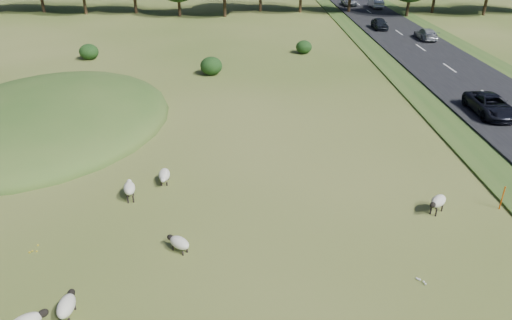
{
  "coord_description": "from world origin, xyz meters",
  "views": [
    {
      "loc": [
        1.78,
        -16.92,
        11.62
      ],
      "look_at": [
        2.0,
        4.0,
        1.0
      ],
      "focal_mm": 32.0,
      "sensor_mm": 36.0,
      "label": 1
    }
  ],
  "objects_px": {
    "sheep_4": "(164,175)",
    "car_3": "(349,1)",
    "sheep_2": "(129,188)",
    "car_5": "(380,24)",
    "marker_post": "(502,198)",
    "car_1": "(426,34)",
    "sheep_5": "(67,305)",
    "car_6": "(491,105)",
    "sheep_3": "(179,242)",
    "car_7": "(376,3)",
    "sheep_0": "(438,201)"
  },
  "relations": [
    {
      "from": "car_6",
      "to": "car_7",
      "type": "relative_size",
      "value": 1.02
    },
    {
      "from": "sheep_4",
      "to": "sheep_3",
      "type": "bearing_deg",
      "value": 11.64
    },
    {
      "from": "car_1",
      "to": "car_5",
      "type": "height_order",
      "value": "car_5"
    },
    {
      "from": "car_3",
      "to": "car_7",
      "type": "relative_size",
      "value": 0.95
    },
    {
      "from": "sheep_2",
      "to": "car_3",
      "type": "distance_m",
      "value": 64.38
    },
    {
      "from": "car_5",
      "to": "car_3",
      "type": "bearing_deg",
      "value": 90.0
    },
    {
      "from": "marker_post",
      "to": "car_7",
      "type": "distance_m",
      "value": 59.53
    },
    {
      "from": "sheep_0",
      "to": "sheep_5",
      "type": "relative_size",
      "value": 0.91
    },
    {
      "from": "sheep_0",
      "to": "car_1",
      "type": "xyz_separation_m",
      "value": [
        11.7,
        35.57,
        0.26
      ]
    },
    {
      "from": "car_1",
      "to": "car_6",
      "type": "xyz_separation_m",
      "value": [
        -3.8,
        -23.8,
        0.04
      ]
    },
    {
      "from": "marker_post",
      "to": "sheep_5",
      "type": "xyz_separation_m",
      "value": [
        -17.69,
        -6.36,
        -0.14
      ]
    },
    {
      "from": "sheep_5",
      "to": "sheep_3",
      "type": "bearing_deg",
      "value": -45.91
    },
    {
      "from": "car_7",
      "to": "sheep_5",
      "type": "bearing_deg",
      "value": 68.04
    },
    {
      "from": "car_1",
      "to": "car_7",
      "type": "distance_m",
      "value": 23.62
    },
    {
      "from": "sheep_4",
      "to": "sheep_5",
      "type": "relative_size",
      "value": 1.02
    },
    {
      "from": "sheep_0",
      "to": "car_6",
      "type": "relative_size",
      "value": 0.24
    },
    {
      "from": "marker_post",
      "to": "sheep_4",
      "type": "distance_m",
      "value": 16.17
    },
    {
      "from": "car_1",
      "to": "sheep_5",
      "type": "bearing_deg",
      "value": 57.71
    },
    {
      "from": "car_5",
      "to": "car_7",
      "type": "relative_size",
      "value": 0.84
    },
    {
      "from": "sheep_0",
      "to": "car_3",
      "type": "xyz_separation_m",
      "value": [
        7.9,
        61.8,
        0.25
      ]
    },
    {
      "from": "sheep_2",
      "to": "car_6",
      "type": "relative_size",
      "value": 0.27
    },
    {
      "from": "sheep_3",
      "to": "car_7",
      "type": "distance_m",
      "value": 66.0
    },
    {
      "from": "sheep_2",
      "to": "sheep_4",
      "type": "xyz_separation_m",
      "value": [
        1.39,
        1.53,
        -0.16
      ]
    },
    {
      "from": "sheep_2",
      "to": "sheep_4",
      "type": "relative_size",
      "value": 0.99
    },
    {
      "from": "sheep_4",
      "to": "car_6",
      "type": "bearing_deg",
      "value": 109.48
    },
    {
      "from": "sheep_3",
      "to": "car_6",
      "type": "bearing_deg",
      "value": -105.92
    },
    {
      "from": "sheep_3",
      "to": "sheep_4",
      "type": "bearing_deg",
      "value": -37.4
    },
    {
      "from": "sheep_2",
      "to": "sheep_4",
      "type": "bearing_deg",
      "value": -56.0
    },
    {
      "from": "sheep_5",
      "to": "car_5",
      "type": "height_order",
      "value": "car_5"
    },
    {
      "from": "sheep_0",
      "to": "sheep_5",
      "type": "distance_m",
      "value": 15.82
    },
    {
      "from": "car_5",
      "to": "car_1",
      "type": "bearing_deg",
      "value": -58.22
    },
    {
      "from": "car_1",
      "to": "car_6",
      "type": "bearing_deg",
      "value": 80.93
    },
    {
      "from": "sheep_2",
      "to": "sheep_4",
      "type": "height_order",
      "value": "sheep_2"
    },
    {
      "from": "sheep_5",
      "to": "car_5",
      "type": "distance_m",
      "value": 52.81
    },
    {
      "from": "marker_post",
      "to": "car_5",
      "type": "distance_m",
      "value": 41.69
    },
    {
      "from": "sheep_4",
      "to": "car_3",
      "type": "height_order",
      "value": "car_3"
    },
    {
      "from": "sheep_5",
      "to": "sheep_4",
      "type": "bearing_deg",
      "value": -13.31
    },
    {
      "from": "marker_post",
      "to": "car_1",
      "type": "height_order",
      "value": "car_1"
    },
    {
      "from": "sheep_3",
      "to": "car_5",
      "type": "relative_size",
      "value": 0.29
    },
    {
      "from": "sheep_2",
      "to": "car_3",
      "type": "height_order",
      "value": "car_3"
    },
    {
      "from": "marker_post",
      "to": "sheep_2",
      "type": "xyz_separation_m",
      "value": [
        -17.34,
        1.05,
        0.02
      ]
    },
    {
      "from": "sheep_5",
      "to": "car_1",
      "type": "relative_size",
      "value": 0.29
    },
    {
      "from": "sheep_4",
      "to": "car_5",
      "type": "height_order",
      "value": "car_5"
    },
    {
      "from": "sheep_2",
      "to": "car_6",
      "type": "bearing_deg",
      "value": -78.62
    },
    {
      "from": "sheep_4",
      "to": "car_7",
      "type": "xyz_separation_m",
      "value": [
        24.57,
        56.32,
        0.55
      ]
    },
    {
      "from": "sheep_2",
      "to": "car_7",
      "type": "height_order",
      "value": "car_7"
    },
    {
      "from": "sheep_0",
      "to": "sheep_5",
      "type": "xyz_separation_m",
      "value": [
        -14.61,
        -6.06,
        -0.16
      ]
    },
    {
      "from": "car_5",
      "to": "marker_post",
      "type": "bearing_deg",
      "value": -96.63
    },
    {
      "from": "marker_post",
      "to": "sheep_2",
      "type": "relative_size",
      "value": 0.94
    },
    {
      "from": "sheep_2",
      "to": "sheep_5",
      "type": "distance_m",
      "value": 7.42
    }
  ]
}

